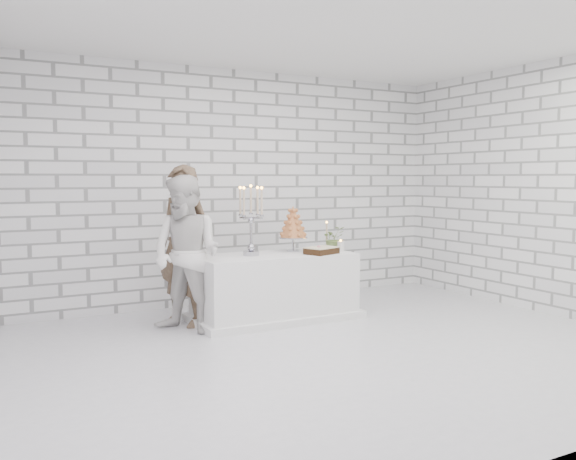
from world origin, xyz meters
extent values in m
cube|color=silver|center=(0.00, 0.00, 0.00)|extent=(6.00, 5.00, 0.01)
cube|color=white|center=(0.00, 0.00, 3.00)|extent=(6.00, 5.00, 0.01)
cube|color=white|center=(0.00, 2.50, 1.50)|extent=(6.00, 0.01, 3.00)
cube|color=white|center=(3.00, 0.00, 1.50)|extent=(0.01, 5.00, 3.00)
cube|color=white|center=(0.00, 1.36, 0.38)|extent=(1.80, 0.80, 0.75)
imported|color=#443325|center=(-1.01, 1.58, 0.88)|extent=(0.71, 0.77, 1.76)
imported|color=white|center=(-1.08, 1.27, 0.83)|extent=(0.97, 1.02, 1.65)
cube|color=black|center=(0.48, 1.13, 0.79)|extent=(0.42, 0.36, 0.08)
cylinder|color=white|center=(0.81, 1.22, 0.81)|extent=(0.10, 0.10, 0.12)
cylinder|color=beige|center=(0.78, 1.49, 0.91)|extent=(0.08, 0.08, 0.32)
imported|color=#5C7838|center=(0.79, 1.37, 0.89)|extent=(0.27, 0.24, 0.29)
camera|label=1|loc=(-3.11, -4.73, 1.62)|focal=37.67mm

